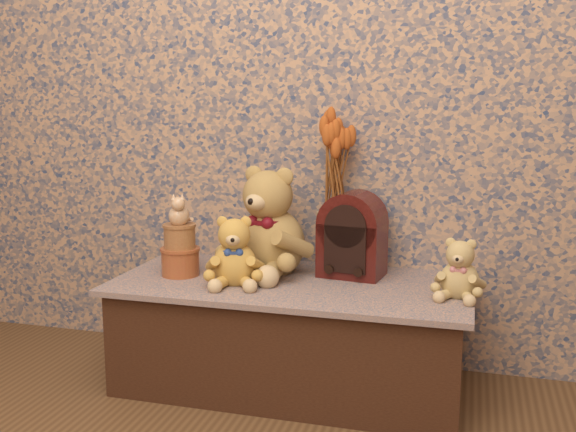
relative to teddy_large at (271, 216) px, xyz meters
name	(u,v)px	position (x,y,z in m)	size (l,w,h in m)	color
display_shelf	(292,333)	(0.11, -0.10, -0.40)	(1.24, 0.61, 0.39)	#374F71
teddy_large	(271,216)	(0.00, 0.00, 0.00)	(0.33, 0.40, 0.42)	olive
teddy_medium	(235,247)	(-0.07, -0.18, -0.08)	(0.20, 0.24, 0.26)	gold
teddy_small	(460,266)	(0.68, -0.14, -0.11)	(0.16, 0.20, 0.21)	tan
cathedral_radio	(352,234)	(0.30, 0.03, -0.06)	(0.22, 0.16, 0.31)	#380D0A
ceramic_vase	(334,241)	(0.22, 0.10, -0.10)	(0.13, 0.13, 0.22)	tan
dried_stalks	(335,162)	(0.22, 0.10, 0.19)	(0.20, 0.20, 0.37)	#B5501D
biscuit_tin_lower	(180,262)	(-0.30, -0.13, -0.16)	(0.14, 0.14, 0.10)	#B37534
biscuit_tin_upper	(180,237)	(-0.30, -0.13, -0.07)	(0.11, 0.11, 0.09)	tan
cat_figurine	(179,209)	(-0.30, -0.13, 0.03)	(0.09, 0.09, 0.12)	silver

